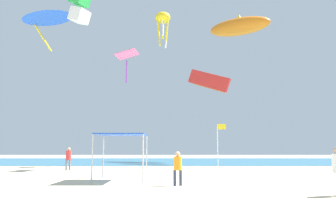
{
  "coord_description": "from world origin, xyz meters",
  "views": [
    {
      "loc": [
        -0.66,
        -15.8,
        1.82
      ],
      "look_at": [
        -0.76,
        8.22,
        5.03
      ],
      "focal_mm": 33.49,
      "sensor_mm": 36.0,
      "label": 1
    }
  ],
  "objects_px": {
    "banner_flag": "(220,144)",
    "kite_inflatable_orange": "(241,26)",
    "person_leftmost": "(70,157)",
    "kite_delta_blue": "(49,15)",
    "person_near_tent": "(179,166)",
    "canopy_tent": "(123,137)",
    "kite_box_green": "(81,7)",
    "kite_parafoil_red": "(210,81)",
    "kite_diamond_pink": "(128,56)",
    "kite_octopus_yellow": "(164,20)"
  },
  "relations": [
    {
      "from": "person_leftmost",
      "to": "kite_inflatable_orange",
      "type": "distance_m",
      "value": 29.35
    },
    {
      "from": "person_near_tent",
      "to": "kite_box_green",
      "type": "bearing_deg",
      "value": -58.37
    },
    {
      "from": "kite_delta_blue",
      "to": "kite_octopus_yellow",
      "type": "xyz_separation_m",
      "value": [
        10.32,
        5.62,
        1.88
      ]
    },
    {
      "from": "kite_diamond_pink",
      "to": "kite_delta_blue",
      "type": "height_order",
      "value": "kite_delta_blue"
    },
    {
      "from": "kite_delta_blue",
      "to": "kite_octopus_yellow",
      "type": "height_order",
      "value": "kite_octopus_yellow"
    },
    {
      "from": "banner_flag",
      "to": "kite_delta_blue",
      "type": "bearing_deg",
      "value": 157.18
    },
    {
      "from": "person_near_tent",
      "to": "kite_box_green",
      "type": "xyz_separation_m",
      "value": [
        -7.16,
        7.42,
        11.4
      ]
    },
    {
      "from": "kite_inflatable_orange",
      "to": "kite_delta_blue",
      "type": "bearing_deg",
      "value": -119.33
    },
    {
      "from": "canopy_tent",
      "to": "banner_flag",
      "type": "distance_m",
      "value": 6.96
    },
    {
      "from": "canopy_tent",
      "to": "kite_box_green",
      "type": "bearing_deg",
      "value": 127.7
    },
    {
      "from": "banner_flag",
      "to": "kite_inflatable_orange",
      "type": "height_order",
      "value": "kite_inflatable_orange"
    },
    {
      "from": "canopy_tent",
      "to": "kite_parafoil_red",
      "type": "bearing_deg",
      "value": 67.96
    },
    {
      "from": "person_leftmost",
      "to": "kite_octopus_yellow",
      "type": "relative_size",
      "value": 0.45
    },
    {
      "from": "banner_flag",
      "to": "kite_octopus_yellow",
      "type": "height_order",
      "value": "kite_octopus_yellow"
    },
    {
      "from": "canopy_tent",
      "to": "kite_octopus_yellow",
      "type": "bearing_deg",
      "value": 82.74
    },
    {
      "from": "person_leftmost",
      "to": "kite_parafoil_red",
      "type": "xyz_separation_m",
      "value": [
        12.4,
        9.94,
        8.19
      ]
    },
    {
      "from": "person_near_tent",
      "to": "kite_octopus_yellow",
      "type": "xyz_separation_m",
      "value": [
        -1.03,
        17.34,
        14.6
      ]
    },
    {
      "from": "banner_flag",
      "to": "kite_parafoil_red",
      "type": "xyz_separation_m",
      "value": [
        1.25,
        13.89,
        7.21
      ]
    },
    {
      "from": "kite_box_green",
      "to": "kite_octopus_yellow",
      "type": "relative_size",
      "value": 0.68
    },
    {
      "from": "person_near_tent",
      "to": "kite_box_green",
      "type": "relative_size",
      "value": 0.6
    },
    {
      "from": "kite_parafoil_red",
      "to": "kite_box_green",
      "type": "xyz_separation_m",
      "value": [
        -11.31,
        -12.2,
        3.1
      ]
    },
    {
      "from": "banner_flag",
      "to": "kite_inflatable_orange",
      "type": "relative_size",
      "value": 0.39
    },
    {
      "from": "person_near_tent",
      "to": "kite_delta_blue",
      "type": "distance_m",
      "value": 20.69
    },
    {
      "from": "kite_delta_blue",
      "to": "kite_octopus_yellow",
      "type": "distance_m",
      "value": 11.9
    },
    {
      "from": "kite_octopus_yellow",
      "to": "kite_delta_blue",
      "type": "bearing_deg",
      "value": 114.42
    },
    {
      "from": "person_leftmost",
      "to": "kite_box_green",
      "type": "bearing_deg",
      "value": 58.88
    },
    {
      "from": "person_leftmost",
      "to": "kite_diamond_pink",
      "type": "relative_size",
      "value": 0.63
    },
    {
      "from": "person_leftmost",
      "to": "banner_flag",
      "type": "height_order",
      "value": "banner_flag"
    },
    {
      "from": "canopy_tent",
      "to": "kite_inflatable_orange",
      "type": "height_order",
      "value": "kite_inflatable_orange"
    },
    {
      "from": "person_near_tent",
      "to": "kite_delta_blue",
      "type": "xyz_separation_m",
      "value": [
        -11.35,
        11.72,
        12.72
      ]
    },
    {
      "from": "kite_delta_blue",
      "to": "kite_box_green",
      "type": "bearing_deg",
      "value": 9.19
    },
    {
      "from": "kite_octopus_yellow",
      "to": "kite_inflatable_orange",
      "type": "bearing_deg",
      "value": -54.73
    },
    {
      "from": "kite_diamond_pink",
      "to": "kite_octopus_yellow",
      "type": "relative_size",
      "value": 0.72
    },
    {
      "from": "person_leftmost",
      "to": "banner_flag",
      "type": "distance_m",
      "value": 11.87
    },
    {
      "from": "banner_flag",
      "to": "kite_parafoil_red",
      "type": "height_order",
      "value": "kite_parafoil_red"
    },
    {
      "from": "kite_parafoil_red",
      "to": "kite_diamond_pink",
      "type": "relative_size",
      "value": 1.62
    },
    {
      "from": "kite_parafoil_red",
      "to": "kite_inflatable_orange",
      "type": "relative_size",
      "value": 0.53
    },
    {
      "from": "kite_octopus_yellow",
      "to": "canopy_tent",
      "type": "bearing_deg",
      "value": 168.58
    },
    {
      "from": "person_near_tent",
      "to": "kite_parafoil_red",
      "type": "xyz_separation_m",
      "value": [
        4.15,
        19.62,
        8.3
      ]
    },
    {
      "from": "banner_flag",
      "to": "kite_octopus_yellow",
      "type": "distance_m",
      "value": 18.25
    },
    {
      "from": "banner_flag",
      "to": "person_near_tent",
      "type": "bearing_deg",
      "value": -116.83
    },
    {
      "from": "person_near_tent",
      "to": "kite_box_green",
      "type": "height_order",
      "value": "kite_box_green"
    },
    {
      "from": "kite_parafoil_red",
      "to": "kite_delta_blue",
      "type": "bearing_deg",
      "value": -115.98
    },
    {
      "from": "kite_parafoil_red",
      "to": "canopy_tent",
      "type": "bearing_deg",
      "value": -75.02
    },
    {
      "from": "kite_inflatable_orange",
      "to": "kite_box_green",
      "type": "bearing_deg",
      "value": -105.47
    },
    {
      "from": "canopy_tent",
      "to": "kite_inflatable_orange",
      "type": "bearing_deg",
      "value": 62.74
    },
    {
      "from": "kite_box_green",
      "to": "kite_inflatable_orange",
      "type": "distance_m",
      "value": 25.37
    },
    {
      "from": "canopy_tent",
      "to": "kite_box_green",
      "type": "height_order",
      "value": "kite_box_green"
    },
    {
      "from": "kite_parafoil_red",
      "to": "kite_inflatable_orange",
      "type": "height_order",
      "value": "kite_inflatable_orange"
    },
    {
      "from": "kite_delta_blue",
      "to": "person_leftmost",
      "type": "bearing_deg",
      "value": 21.56
    }
  ]
}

